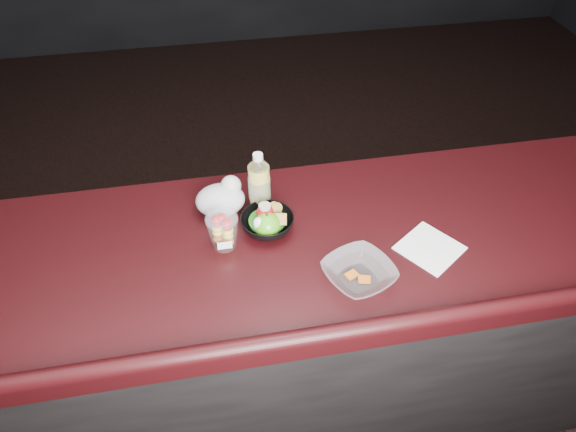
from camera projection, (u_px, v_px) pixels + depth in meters
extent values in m
cube|color=black|center=(274.00, 343.00, 1.90)|extent=(4.00, 0.65, 0.98)
cube|color=black|center=(271.00, 248.00, 1.55)|extent=(4.06, 0.71, 0.04)
cylinder|color=gold|center=(259.00, 188.00, 1.60)|extent=(0.06, 0.06, 0.16)
cylinder|color=white|center=(259.00, 188.00, 1.60)|extent=(0.07, 0.07, 0.16)
cone|color=white|center=(258.00, 163.00, 1.53)|extent=(0.06, 0.06, 0.03)
cylinder|color=white|center=(258.00, 157.00, 1.52)|extent=(0.03, 0.03, 0.02)
cylinder|color=#072D99|center=(259.00, 188.00, 1.60)|extent=(0.07, 0.07, 0.08)
ellipsoid|color=white|center=(221.00, 218.00, 1.46)|extent=(0.10, 0.10, 0.05)
ellipsoid|color=#25850F|center=(267.00, 225.00, 1.54)|extent=(0.08, 0.08, 0.08)
cylinder|color=black|center=(267.00, 215.00, 1.51)|extent=(0.01, 0.01, 0.01)
ellipsoid|color=silver|center=(220.00, 200.00, 1.61)|extent=(0.16, 0.13, 0.09)
sphere|color=silver|center=(231.00, 186.00, 1.61)|extent=(0.07, 0.07, 0.07)
imported|color=black|center=(267.00, 223.00, 1.56)|extent=(0.19, 0.19, 0.05)
cylinder|color=#0F470C|center=(267.00, 221.00, 1.56)|extent=(0.11, 0.11, 0.01)
ellipsoid|color=#9F0614|center=(265.00, 212.00, 1.55)|extent=(0.05, 0.05, 0.05)
cylinder|color=beige|center=(265.00, 206.00, 1.53)|extent=(0.04, 0.04, 0.01)
ellipsoid|color=white|center=(259.00, 224.00, 1.52)|extent=(0.03, 0.03, 0.04)
imported|color=silver|center=(359.00, 273.00, 1.42)|extent=(0.25, 0.25, 0.05)
cube|color=#990F0C|center=(351.00, 275.00, 1.43)|extent=(0.04, 0.04, 0.01)
cube|color=#990F0C|center=(364.00, 279.00, 1.42)|extent=(0.04, 0.03, 0.01)
cube|color=white|center=(430.00, 248.00, 1.52)|extent=(0.22, 0.22, 0.00)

